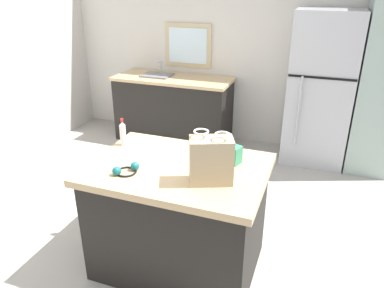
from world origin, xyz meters
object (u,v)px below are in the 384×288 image
(refrigerator, at_px, (320,90))
(small_box, at_px, (229,153))
(kitchen_island, at_px, (179,217))
(shopping_bag, at_px, (211,160))
(bottle, at_px, (123,133))
(ear_defenders, at_px, (126,170))
(tall_cabinet, at_px, (381,79))

(refrigerator, xyz_separation_m, small_box, (-0.55, -2.19, 0.04))
(kitchen_island, height_order, shopping_bag, shopping_bag)
(kitchen_island, relative_size, refrigerator, 0.70)
(shopping_bag, height_order, bottle, shopping_bag)
(ear_defenders, bearing_deg, tall_cabinet, 55.24)
(tall_cabinet, relative_size, small_box, 12.45)
(shopping_bag, distance_m, ear_defenders, 0.62)
(tall_cabinet, bearing_deg, kitchen_island, -122.28)
(refrigerator, distance_m, tall_cabinet, 0.66)
(shopping_bag, xyz_separation_m, ear_defenders, (-0.60, -0.09, -0.14))
(tall_cabinet, bearing_deg, shopping_bag, -115.75)
(refrigerator, relative_size, shopping_bag, 5.15)
(tall_cabinet, distance_m, ear_defenders, 3.19)
(shopping_bag, bearing_deg, small_box, 83.97)
(refrigerator, relative_size, tall_cabinet, 0.83)
(tall_cabinet, distance_m, shopping_bag, 2.80)
(shopping_bag, relative_size, small_box, 2.01)
(shopping_bag, distance_m, bottle, 0.92)
(kitchen_island, xyz_separation_m, refrigerator, (0.88, 2.39, 0.47))
(tall_cabinet, xyz_separation_m, small_box, (-1.18, -2.19, -0.15))
(bottle, relative_size, ear_defenders, 1.08)
(kitchen_island, bearing_deg, tall_cabinet, 57.72)
(tall_cabinet, height_order, shopping_bag, tall_cabinet)
(refrigerator, xyz_separation_m, shopping_bag, (-0.59, -2.52, 0.13))
(kitchen_island, xyz_separation_m, tall_cabinet, (1.51, 2.39, 0.66))
(kitchen_island, distance_m, tall_cabinet, 2.91)
(bottle, bearing_deg, kitchen_island, -19.35)
(kitchen_island, bearing_deg, refrigerator, 69.77)
(refrigerator, bearing_deg, kitchen_island, -110.23)
(ear_defenders, bearing_deg, shopping_bag, 8.37)
(kitchen_island, relative_size, tall_cabinet, 0.58)
(refrigerator, distance_m, shopping_bag, 2.60)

